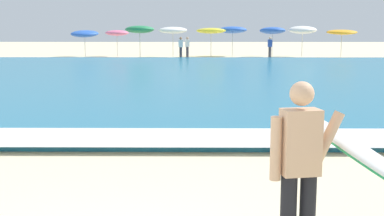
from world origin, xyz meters
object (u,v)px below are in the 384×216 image
object	(u,v)px
beach_umbrella_6	(272,31)
beach_umbrella_1	(117,33)
beach_umbrella_5	(233,30)
beachgoer_near_row_mid	(181,47)
beachgoer_near_row_right	(270,47)
beach_umbrella_8	(342,32)
surfer_with_board	(324,157)
beach_umbrella_2	(140,29)
beach_umbrella_3	(173,30)
beach_umbrella_7	(303,30)
beachgoer_near_row_left	(187,47)
beach_umbrella_0	(85,34)
beach_umbrella_4	(211,31)

from	to	relation	value
beach_umbrella_6	beach_umbrella_1	bearing A→B (deg)	178.82
beach_umbrella_1	beach_umbrella_5	bearing A→B (deg)	4.30
beachgoer_near_row_mid	beachgoer_near_row_right	bearing A→B (deg)	4.95
beach_umbrella_5	beach_umbrella_8	distance (m)	8.38
surfer_with_board	beachgoer_near_row_mid	distance (m)	32.94
beach_umbrella_2	beachgoer_near_row_mid	size ratio (longest dim) A/B	1.54
beach_umbrella_3	beach_umbrella_6	distance (m)	7.74
beach_umbrella_8	beach_umbrella_2	bearing A→B (deg)	-177.74
beach_umbrella_7	beachgoer_near_row_left	world-z (taller)	beach_umbrella_7
beach_umbrella_6	beach_umbrella_0	bearing A→B (deg)	179.90
beach_umbrella_1	beachgoer_near_row_left	world-z (taller)	beach_umbrella_1
beach_umbrella_6	beach_umbrella_7	distance (m)	2.35
beach_umbrella_2	beachgoer_near_row_right	world-z (taller)	beach_umbrella_2
beachgoer_near_row_left	beach_umbrella_3	bearing A→B (deg)	123.81
beach_umbrella_4	beachgoer_near_row_left	world-z (taller)	beach_umbrella_4
beach_umbrella_6	beachgoer_near_row_left	bearing A→B (deg)	-162.17
surfer_with_board	beach_umbrella_3	distance (m)	35.47
beach_umbrella_5	beach_umbrella_7	xyz separation A→B (m)	(5.40, -0.83, 0.01)
beach_umbrella_0	beach_umbrella_7	bearing A→B (deg)	0.27
beach_umbrella_7	beach_umbrella_8	world-z (taller)	beach_umbrella_7
surfer_with_board	beach_umbrella_6	size ratio (longest dim) A/B	1.19
beach_umbrella_4	beach_umbrella_8	distance (m)	9.93
beach_umbrella_0	beach_umbrella_4	size ratio (longest dim) A/B	0.96
surfer_with_board	beach_umbrella_2	world-z (taller)	beach_umbrella_2
surfer_with_board	beach_umbrella_2	distance (m)	34.59
beach_umbrella_1	beach_umbrella_8	world-z (taller)	beach_umbrella_8
beach_umbrella_3	beachgoer_near_row_mid	bearing A→B (deg)	-74.61
beach_umbrella_6	beachgoer_near_row_left	xyz separation A→B (m)	(-6.58, -2.12, -1.18)
beachgoer_near_row_left	beachgoer_near_row_mid	xyz separation A→B (m)	(-0.47, -0.75, 0.00)
beach_umbrella_4	beach_umbrella_6	world-z (taller)	beach_umbrella_6
surfer_with_board	beach_umbrella_8	distance (m)	36.12
beach_umbrella_8	beachgoer_near_row_left	distance (m)	11.79
beach_umbrella_8	beachgoer_near_row_mid	distance (m)	12.36
beachgoer_near_row_mid	beach_umbrella_1	bearing A→B (deg)	148.60
beach_umbrella_7	beach_umbrella_8	size ratio (longest dim) A/B	1.05
beach_umbrella_2	beachgoer_near_row_right	size ratio (longest dim) A/B	1.54
beach_umbrella_8	beachgoer_near_row_left	size ratio (longest dim) A/B	1.46
beach_umbrella_7	beach_umbrella_0	bearing A→B (deg)	-179.73
beach_umbrella_0	beachgoer_near_row_mid	bearing A→B (deg)	-20.81
beach_umbrella_3	beach_umbrella_2	bearing A→B (deg)	-154.04
beach_umbrella_8	beachgoer_near_row_mid	bearing A→B (deg)	-171.15
beach_umbrella_5	beach_umbrella_7	distance (m)	5.46
surfer_with_board	beach_umbrella_3	size ratio (longest dim) A/B	1.19
beach_umbrella_1	beach_umbrella_7	bearing A→B (deg)	-0.58
beach_umbrella_6	beachgoer_near_row_mid	world-z (taller)	beach_umbrella_6
beach_umbrella_3	beach_umbrella_5	size ratio (longest dim) A/B	0.99
surfer_with_board	beach_umbrella_0	distance (m)	37.11
beach_umbrella_2	beach_umbrella_1	bearing A→B (deg)	137.49
beach_umbrella_2	beach_umbrella_6	xyz separation A→B (m)	(10.16, 1.58, -0.09)
beach_umbrella_3	beach_umbrella_7	size ratio (longest dim) A/B	0.97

